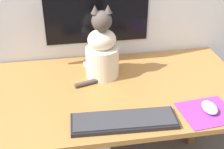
% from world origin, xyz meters
% --- Properties ---
extents(desk, '(1.30, 0.75, 0.75)m').
position_xyz_m(desk, '(0.00, 0.00, 0.65)').
color(desk, '#A87038').
rests_on(desk, ground_plane).
extents(monitor, '(0.57, 0.17, 0.48)m').
position_xyz_m(monitor, '(-0.07, 0.28, 1.03)').
color(monitor, '#B2B2B7').
rests_on(monitor, desk).
extents(keyboard, '(0.46, 0.16, 0.02)m').
position_xyz_m(keyboard, '(-0.03, -0.27, 0.77)').
color(keyboard, black).
rests_on(keyboard, desk).
extents(mousepad_right, '(0.25, 0.22, 0.00)m').
position_xyz_m(mousepad_right, '(0.35, -0.26, 0.76)').
color(mousepad_right, purple).
rests_on(mousepad_right, desk).
extents(computer_mouse_right, '(0.06, 0.10, 0.03)m').
position_xyz_m(computer_mouse_right, '(0.36, -0.25, 0.77)').
color(computer_mouse_right, white).
rests_on(computer_mouse_right, mousepad_right).
extents(cat, '(0.25, 0.20, 0.39)m').
position_xyz_m(cat, '(-0.07, 0.14, 0.90)').
color(cat, beige).
rests_on(cat, desk).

